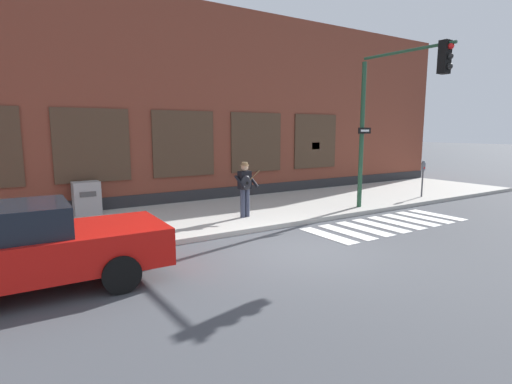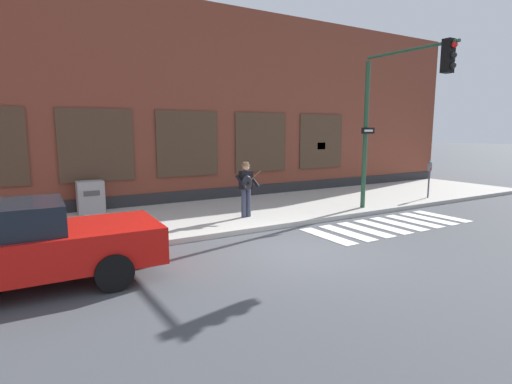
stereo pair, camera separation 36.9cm
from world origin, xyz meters
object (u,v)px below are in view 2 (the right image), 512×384
(red_car, at_px, (20,246))
(parking_meter, at_px, (429,174))
(traffic_light, at_px, (397,101))
(busker, at_px, (246,186))
(utility_box, at_px, (91,197))

(red_car, relative_size, parking_meter, 3.24)
(red_car, relative_size, traffic_light, 0.93)
(red_car, relative_size, busker, 2.78)
(traffic_light, distance_m, utility_box, 9.99)
(traffic_light, bearing_deg, utility_box, 149.06)
(red_car, xyz_separation_m, utility_box, (1.96, 5.58, -0.11))
(red_car, distance_m, parking_meter, 13.93)
(red_car, xyz_separation_m, traffic_light, (10.15, 0.68, 2.86))
(parking_meter, relative_size, utility_box, 1.39)
(utility_box, bearing_deg, busker, -37.46)
(busker, relative_size, traffic_light, 0.33)
(parking_meter, bearing_deg, utility_box, 163.18)
(parking_meter, bearing_deg, busker, 176.07)
(busker, relative_size, parking_meter, 1.16)
(busker, height_order, parking_meter, busker)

